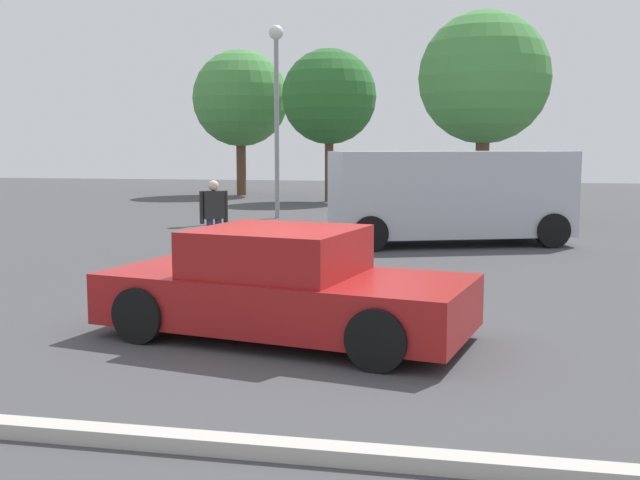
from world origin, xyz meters
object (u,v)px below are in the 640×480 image
object	(u,v)px
van_white	(450,194)
pedestrian	(214,212)
sedan_foreground	(284,287)
light_post_mid	(276,87)
dog	(389,283)

from	to	relation	value
van_white	pedestrian	size ratio (longest dim) A/B	3.66
sedan_foreground	van_white	xyz separation A→B (m)	(1.61, 9.00, 0.55)
pedestrian	light_post_mid	size ratio (longest dim) A/B	0.26
dog	light_post_mid	world-z (taller)	light_post_mid
van_white	light_post_mid	distance (m)	8.14
sedan_foreground	van_white	distance (m)	9.16
sedan_foreground	light_post_mid	world-z (taller)	light_post_mid
sedan_foreground	pedestrian	xyz separation A→B (m)	(-2.95, 5.98, 0.32)
sedan_foreground	pedestrian	distance (m)	6.68
sedan_foreground	light_post_mid	xyz separation A→B (m)	(-3.83, 14.33, 3.43)
dog	van_white	xyz separation A→B (m)	(0.64, 6.62, 0.89)
light_post_mid	sedan_foreground	bearing A→B (deg)	-75.05
sedan_foreground	dog	bearing A→B (deg)	79.40
sedan_foreground	dog	world-z (taller)	sedan_foreground
van_white	pedestrian	bearing A→B (deg)	-166.51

